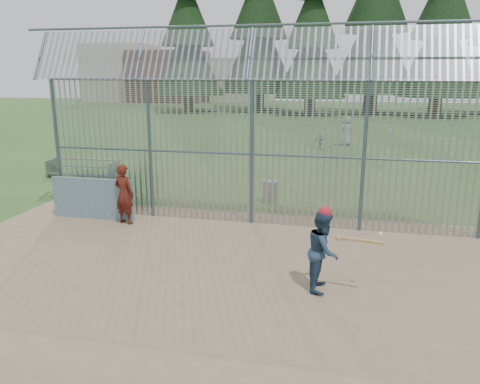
% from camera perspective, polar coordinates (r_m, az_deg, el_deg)
% --- Properties ---
extents(ground, '(120.00, 120.00, 0.00)m').
position_cam_1_polar(ground, '(10.23, -2.45, -9.83)').
color(ground, '#2D511E').
rests_on(ground, ground).
extents(dirt_infield, '(14.00, 10.00, 0.02)m').
position_cam_1_polar(dirt_infield, '(9.79, -3.22, -10.95)').
color(dirt_infield, '#756047').
rests_on(dirt_infield, ground).
extents(dugout_wall, '(2.50, 0.12, 1.20)m').
position_cam_1_polar(dugout_wall, '(14.28, -17.51, -0.76)').
color(dugout_wall, '#38566B').
rests_on(dugout_wall, dirt_infield).
extents(batter, '(0.65, 0.81, 1.60)m').
position_cam_1_polar(batter, '(9.33, 10.10, -7.06)').
color(batter, navy).
rests_on(batter, dirt_infield).
extents(onlooker, '(0.71, 0.55, 1.71)m').
position_cam_1_polar(onlooker, '(13.52, -13.94, -0.24)').
color(onlooker, maroon).
rests_on(onlooker, dirt_infield).
extents(bg_kid_standing, '(1.00, 0.93, 1.72)m').
position_cam_1_polar(bg_kid_standing, '(28.03, 12.83, 7.26)').
color(bg_kid_standing, gray).
rests_on(bg_kid_standing, ground).
extents(bg_kid_seated, '(0.57, 0.35, 0.91)m').
position_cam_1_polar(bg_kid_seated, '(26.18, 9.67, 6.03)').
color(bg_kid_seated, slate).
rests_on(bg_kid_seated, ground).
extents(batting_gear, '(1.25, 0.38, 0.62)m').
position_cam_1_polar(batting_gear, '(9.08, 11.31, -3.22)').
color(batting_gear, '#AE1729').
rests_on(batting_gear, ground).
extents(trash_can, '(0.56, 0.56, 0.82)m').
position_cam_1_polar(trash_can, '(15.45, 3.75, 0.10)').
color(trash_can, gray).
rests_on(trash_can, ground).
extents(bleacher, '(3.00, 0.95, 0.72)m').
position_cam_1_polar(bleacher, '(20.17, -18.60, 2.85)').
color(bleacher, slate).
rests_on(bleacher, ground).
extents(backstop_fence, '(20.09, 0.81, 5.30)m').
position_cam_1_polar(backstop_fence, '(12.59, 9.54, 5.83)').
color(backstop_fence, '#47566B').
rests_on(backstop_fence, ground).
extents(conifer_row, '(38.48, 12.26, 20.20)m').
position_cam_1_polar(conifer_row, '(50.94, 12.69, 21.62)').
color(conifer_row, '#332319').
rests_on(conifer_row, ground).
extents(distant_buildings, '(26.50, 10.50, 8.00)m').
position_cam_1_polar(distant_buildings, '(70.33, -9.17, 13.80)').
color(distant_buildings, brown).
rests_on(distant_buildings, ground).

